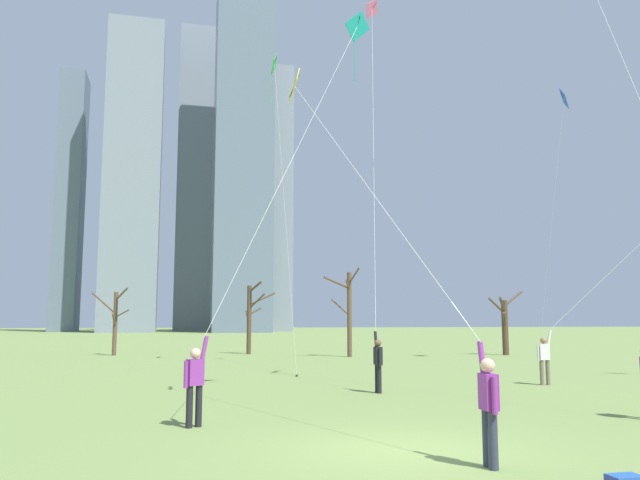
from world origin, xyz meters
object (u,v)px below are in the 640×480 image
object	(u,v)px
kite_flyer_midfield_right_teal	(222,322)
bare_tree_far_right_edge	(505,323)
bare_tree_left_of_center	(348,309)
kite_flyer_far_back_purple	(586,315)
distant_kite_drifting_right_green	(275,80)
bare_tree_right_of_center	(250,316)
bare_tree_center	(115,319)
kite_flyer_midfield_left_yellow	(439,322)
distant_kite_high_overhead_blue	(562,115)
kite_flyer_foreground_left_pink	(377,287)

from	to	relation	value
kite_flyer_midfield_right_teal	bare_tree_far_right_edge	distance (m)	30.81
bare_tree_left_of_center	kite_flyer_far_back_purple	bearing A→B (deg)	-79.45
distant_kite_drifting_right_green	bare_tree_far_right_edge	size ratio (longest dim) A/B	3.78
kite_flyer_far_back_purple	bare_tree_right_of_center	xyz separation A→B (m)	(-8.90, 23.11, 0.12)
kite_flyer_far_back_purple	bare_tree_left_of_center	size ratio (longest dim) A/B	2.14
bare_tree_left_of_center	bare_tree_right_of_center	distance (m)	7.24
bare_tree_center	bare_tree_far_right_edge	size ratio (longest dim) A/B	1.03
kite_flyer_midfield_right_teal	kite_flyer_midfield_left_yellow	size ratio (longest dim) A/B	1.25
bare_tree_left_of_center	distant_kite_high_overhead_blue	bearing A→B (deg)	-39.41
kite_flyer_midfield_right_teal	distant_kite_drifting_right_green	distance (m)	20.51
kite_flyer_midfield_right_teal	bare_tree_left_of_center	distance (m)	25.48
bare_tree_far_right_edge	bare_tree_center	bearing A→B (deg)	168.33
bare_tree_far_right_edge	bare_tree_left_of_center	bearing A→B (deg)	179.22
kite_flyer_midfield_left_yellow	bare_tree_far_right_edge	world-z (taller)	kite_flyer_midfield_left_yellow
bare_tree_right_of_center	kite_flyer_far_back_purple	bearing A→B (deg)	-68.93
kite_flyer_midfield_right_teal	bare_tree_left_of_center	size ratio (longest dim) A/B	2.11
kite_flyer_midfield_right_teal	bare_tree_left_of_center	bearing A→B (deg)	68.28
kite_flyer_midfield_left_yellow	bare_tree_left_of_center	size ratio (longest dim) A/B	1.69
bare_tree_right_of_center	kite_flyer_foreground_left_pink	bearing A→B (deg)	-85.99
bare_tree_center	bare_tree_right_of_center	bearing A→B (deg)	-1.51
kite_flyer_far_back_purple	distant_kite_high_overhead_blue	distance (m)	16.33
distant_kite_high_overhead_blue	kite_flyer_far_back_purple	bearing A→B (deg)	-122.44
bare_tree_center	distant_kite_high_overhead_blue	bearing A→B (deg)	-28.57
kite_flyer_far_back_purple	bare_tree_right_of_center	size ratio (longest dim) A/B	2.42
kite_flyer_foreground_left_pink	kite_flyer_midfield_left_yellow	xyz separation A→B (m)	(-2.13, -9.96, -1.15)
kite_flyer_midfield_right_teal	bare_tree_center	distance (m)	28.99
kite_flyer_foreground_left_pink	bare_tree_left_of_center	world-z (taller)	kite_flyer_foreground_left_pink
bare_tree_center	bare_tree_right_of_center	xyz separation A→B (m)	(8.66, -0.23, 0.24)
kite_flyer_midfield_right_teal	distant_kite_high_overhead_blue	world-z (taller)	distant_kite_high_overhead_blue
bare_tree_center	kite_flyer_foreground_left_pink	bearing A→B (deg)	-65.67
kite_flyer_midfield_right_teal	bare_tree_center	world-z (taller)	kite_flyer_midfield_right_teal
kite_flyer_midfield_left_yellow	bare_tree_left_of_center	distance (m)	28.30
distant_kite_high_overhead_blue	bare_tree_center	distance (m)	29.55
kite_flyer_midfield_right_teal	distant_kite_drifting_right_green	bearing A→B (deg)	77.42
kite_flyer_foreground_left_pink	kite_flyer_midfield_right_teal	distance (m)	8.21
bare_tree_far_right_edge	bare_tree_left_of_center	distance (m)	10.52
distant_kite_drifting_right_green	bare_tree_center	xyz separation A→B (m)	(-8.33, 12.42, -11.94)
kite_flyer_far_back_purple	bare_tree_right_of_center	distance (m)	24.76
kite_flyer_midfield_left_yellow	distant_kite_high_overhead_blue	world-z (taller)	distant_kite_high_overhead_blue
kite_flyer_midfield_right_teal	distant_kite_high_overhead_blue	xyz separation A→B (m)	(19.35, 15.50, 11.18)
kite_flyer_foreground_left_pink	distant_kite_drifting_right_green	size ratio (longest dim) A/B	1.11
distant_kite_drifting_right_green	bare_tree_left_of_center	bearing A→B (deg)	52.12
kite_flyer_midfield_right_teal	kite_flyer_midfield_left_yellow	bearing A→B (deg)	-49.62
distant_kite_drifting_right_green	bare_tree_right_of_center	size ratio (longest dim) A/B	3.29
distant_kite_high_overhead_blue	bare_tree_far_right_edge	size ratio (longest dim) A/B	3.53
bare_tree_center	bare_tree_right_of_center	world-z (taller)	bare_tree_right_of_center
distant_kite_high_overhead_blue	bare_tree_center	bearing A→B (deg)	151.43
kite_flyer_midfield_right_teal	distant_kite_high_overhead_blue	bearing A→B (deg)	38.69
distant_kite_high_overhead_blue	bare_tree_left_of_center	size ratio (longest dim) A/B	2.73
bare_tree_center	bare_tree_far_right_edge	bearing A→B (deg)	-11.67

